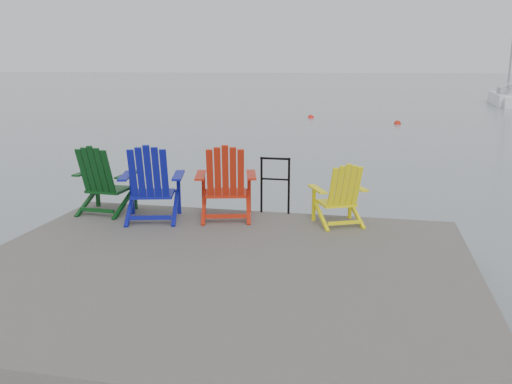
% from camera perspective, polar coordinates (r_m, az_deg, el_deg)
% --- Properties ---
extents(ground, '(400.00, 400.00, 0.00)m').
position_cam_1_polar(ground, '(6.66, -3.98, -11.76)').
color(ground, gray).
rests_on(ground, ground).
extents(dock, '(6.00, 5.00, 1.40)m').
position_cam_1_polar(dock, '(6.52, -4.03, -8.99)').
color(dock, '#312E2C').
rests_on(dock, ground).
extents(handrail, '(0.48, 0.04, 0.90)m').
position_cam_1_polar(handrail, '(8.55, 2.03, 1.30)').
color(handrail, black).
rests_on(handrail, dock).
extents(chair_green, '(0.90, 0.84, 1.09)m').
position_cam_1_polar(chair_green, '(8.87, -15.76, 1.29)').
color(chair_green, '#093511').
rests_on(chair_green, dock).
extents(chair_blue, '(1.08, 1.02, 1.17)m').
position_cam_1_polar(chair_blue, '(8.27, -10.96, 0.97)').
color(chair_blue, '#0D1186').
rests_on(chair_blue, dock).
extents(chair_red, '(1.06, 1.00, 1.15)m').
position_cam_1_polar(chair_red, '(8.21, -3.20, 1.07)').
color(chair_red, '#B1200D').
rests_on(chair_red, dock).
extents(chair_yellow, '(0.91, 0.88, 0.93)m').
position_cam_1_polar(chair_yellow, '(8.00, 8.83, -0.20)').
color(chair_yellow, yellow).
rests_on(chair_yellow, dock).
extents(sailboat_near, '(2.59, 7.64, 10.48)m').
position_cam_1_polar(sailboat_near, '(43.93, 24.94, 8.81)').
color(sailboat_near, white).
rests_on(sailboat_near, ground).
extents(buoy_a, '(0.35, 0.35, 0.35)m').
position_cam_1_polar(buoy_a, '(27.57, 14.66, 6.95)').
color(buoy_a, '#B81B0A').
rests_on(buoy_a, ground).
extents(buoy_b, '(0.33, 0.33, 0.33)m').
position_cam_1_polar(buoy_b, '(30.01, 5.79, 7.78)').
color(buoy_b, red).
rests_on(buoy_b, ground).
extents(buoy_d, '(0.41, 0.41, 0.41)m').
position_cam_1_polar(buoy_d, '(47.00, 24.83, 8.59)').
color(buoy_d, red).
rests_on(buoy_d, ground).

